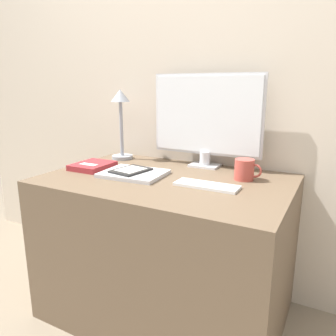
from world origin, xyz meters
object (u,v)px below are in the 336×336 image
at_px(notebook, 93,166).
at_px(coffee_mug, 245,170).
at_px(keyboard, 207,185).
at_px(monitor, 206,118).
at_px(desk_lamp, 121,114).
at_px(laptop, 134,173).
at_px(ereader, 131,170).

xyz_separation_m(notebook, coffee_mug, (0.76, 0.17, 0.03)).
height_order(keyboard, coffee_mug, coffee_mug).
relative_size(monitor, notebook, 2.88).
relative_size(keyboard, desk_lamp, 0.69).
bearing_deg(keyboard, laptop, 178.96).
xyz_separation_m(desk_lamp, notebook, (0.01, -0.27, -0.25)).
distance_m(monitor, ereader, 0.48).
xyz_separation_m(laptop, desk_lamp, (-0.27, 0.28, 0.25)).
relative_size(desk_lamp, coffee_mug, 3.20).
bearing_deg(notebook, ereader, -2.62).
bearing_deg(ereader, notebook, 177.38).
bearing_deg(desk_lamp, keyboard, -23.88).
bearing_deg(coffee_mug, keyboard, -121.32).
distance_m(monitor, desk_lamp, 0.51).
distance_m(keyboard, notebook, 0.65).
height_order(monitor, notebook, monitor).
relative_size(laptop, ereader, 1.57).
bearing_deg(desk_lamp, coffee_mug, -7.80).
distance_m(keyboard, coffee_mug, 0.22).
xyz_separation_m(laptop, notebook, (-0.27, 0.01, 0.01)).
bearing_deg(keyboard, monitor, 113.11).
height_order(keyboard, laptop, laptop).
bearing_deg(monitor, desk_lamp, -174.28).
bearing_deg(coffee_mug, laptop, -160.22).
bearing_deg(monitor, laptop, -125.34).
height_order(laptop, desk_lamp, desk_lamp).
height_order(ereader, desk_lamp, desk_lamp).
distance_m(laptop, coffee_mug, 0.53).
bearing_deg(keyboard, coffee_mug, 58.68).
height_order(monitor, ereader, monitor).
relative_size(desk_lamp, notebook, 1.94).
height_order(keyboard, notebook, notebook).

